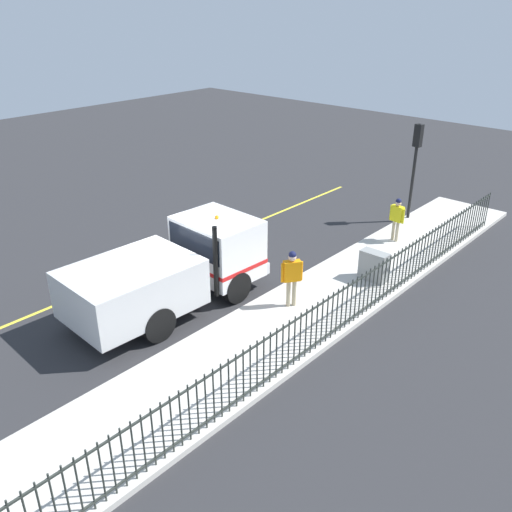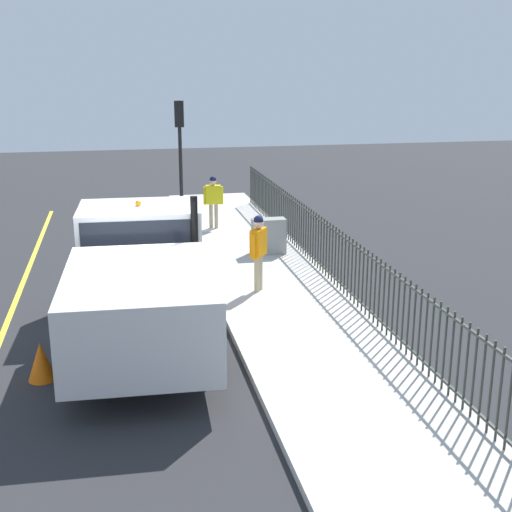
{
  "view_description": "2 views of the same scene",
  "coord_description": "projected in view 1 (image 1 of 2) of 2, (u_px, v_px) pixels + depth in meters",
  "views": [
    {
      "loc": [
        11.06,
        -8.81,
        8.14
      ],
      "look_at": [
        1.99,
        1.28,
        1.7
      ],
      "focal_mm": 38.2,
      "sensor_mm": 36.0,
      "label": 1
    },
    {
      "loc": [
        -0.21,
        -12.03,
        4.98
      ],
      "look_at": [
        2.43,
        0.59,
        1.33
      ],
      "focal_mm": 47.27,
      "sensor_mm": 36.0,
      "label": 2
    }
  ],
  "objects": [
    {
      "name": "sidewalk_slab",
      "position": [
        259.0,
        342.0,
        14.11
      ],
      "size": [
        2.94,
        27.53,
        0.14
      ],
      "primitive_type": "cube",
      "color": "beige",
      "rests_on": "ground"
    },
    {
      "name": "work_truck",
      "position": [
        179.0,
        265.0,
        15.51
      ],
      "size": [
        2.66,
        6.0,
        2.6
      ],
      "rotation": [
        0.0,
        0.0,
        -0.04
      ],
      "color": "white",
      "rests_on": "ground"
    },
    {
      "name": "iron_fence",
      "position": [
        300.0,
        337.0,
        12.98
      ],
      "size": [
        0.04,
        23.44,
        1.35
      ],
      "color": "#2D332D",
      "rests_on": "sidewalk_slab"
    },
    {
      "name": "worker_standing",
      "position": [
        292.0,
        273.0,
        15.2
      ],
      "size": [
        0.46,
        0.53,
        1.71
      ],
      "rotation": [
        0.0,
        0.0,
        -2.18
      ],
      "color": "orange",
      "rests_on": "sidewalk_slab"
    },
    {
      "name": "traffic_cone",
      "position": [
        104.0,
        293.0,
        15.96
      ],
      "size": [
        0.45,
        0.45,
        0.64
      ],
      "primitive_type": "cone",
      "color": "orange",
      "rests_on": "ground"
    },
    {
      "name": "traffic_light_near",
      "position": [
        416.0,
        152.0,
        20.79
      ],
      "size": [
        0.33,
        0.25,
        3.74
      ],
      "rotation": [
        0.0,
        0.0,
        2.98
      ],
      "color": "black",
      "rests_on": "sidewalk_slab"
    },
    {
      "name": "utility_cabinet",
      "position": [
        374.0,
        266.0,
        16.89
      ],
      "size": [
        0.88,
        0.41,
        0.95
      ],
      "primitive_type": "cube",
      "color": "gray",
      "rests_on": "sidewalk_slab"
    },
    {
      "name": "lane_marking",
      "position": [
        126.0,
        276.0,
        17.61
      ],
      "size": [
        0.12,
        24.78,
        0.01
      ],
      "primitive_type": "cube",
      "color": "yellow",
      "rests_on": "ground"
    },
    {
      "name": "pedestrian_distant",
      "position": [
        397.0,
        215.0,
        19.42
      ],
      "size": [
        0.6,
        0.26,
        1.61
      ],
      "rotation": [
        0.0,
        0.0,
        3.03
      ],
      "color": "yellow",
      "rests_on": "sidewalk_slab"
    },
    {
      "name": "ground_plane",
      "position": [
        177.0,
        302.0,
        16.09
      ],
      "size": [
        60.57,
        60.57,
        0.0
      ],
      "primitive_type": "plane",
      "color": "#2B2B2D",
      "rests_on": "ground"
    }
  ]
}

